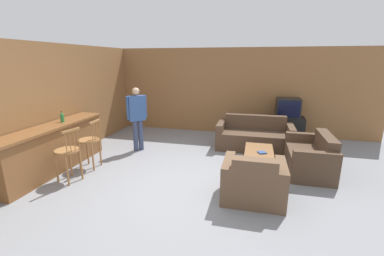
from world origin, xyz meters
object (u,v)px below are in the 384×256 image
couch_far (254,137)px  book_on_table (262,152)px  bar_chair_mid (90,143)px  person_by_window (137,115)px  armchair_near (253,182)px  loveseat_right (310,157)px  tv (288,108)px  tv_unit (286,128)px  coffee_table (259,152)px  bottle (62,117)px  bar_chair_near (68,154)px

couch_far → book_on_table: 1.35m
bar_chair_mid → person_by_window: person_by_window is taller
armchair_near → person_by_window: 3.43m
loveseat_right → person_by_window: 4.06m
tv → tv_unit: bearing=90.0°
bar_chair_mid → tv: size_ratio=1.62×
coffee_table → tv: bearing=70.6°
coffee_table → bottle: 4.27m
loveseat_right → tv_unit: size_ratio=1.48×
couch_far → bar_chair_mid: bearing=-148.1°
couch_far → armchair_near: 2.62m
couch_far → bottle: (-3.99, -2.08, 0.77)m
couch_far → tv: (0.88, 1.04, 0.62)m
armchair_near → bottle: 4.11m
bar_chair_mid → couch_far: (3.37, 2.10, -0.25)m
armchair_near → loveseat_right: bearing=51.5°
armchair_near → person_by_window: (-2.88, 1.77, 0.60)m
bar_chair_near → couch_far: bearing=39.3°
bottle → person_by_window: (1.13, 1.23, -0.16)m
couch_far → loveseat_right: couch_far is taller
bar_chair_near → bottle: bottle is taller
tv_unit → bar_chair_mid: bearing=-143.6°
armchair_near → tv: 3.81m
loveseat_right → coffee_table: loveseat_right is taller
tv_unit → tv: 0.60m
book_on_table → bar_chair_mid: bearing=-167.8°
loveseat_right → tv: tv is taller
loveseat_right → bottle: (-5.13, -0.87, 0.77)m
bar_chair_near → tv: 5.72m
tv → book_on_table: (-0.72, -2.37, -0.56)m
bottle → person_by_window: 1.68m
couch_far → coffee_table: couch_far is taller
armchair_near → coffee_table: size_ratio=0.99×
couch_far → tv_unit: (0.88, 1.04, 0.02)m
bar_chair_mid → person_by_window: (0.51, 1.25, 0.35)m
tv_unit → bottle: bottle is taller
bar_chair_mid → loveseat_right: bar_chair_mid is taller
bar_chair_mid → book_on_table: 3.63m
tv_unit → person_by_window: bearing=-153.2°
bar_chair_mid → armchair_near: bar_chair_mid is taller
coffee_table → person_by_window: size_ratio=0.63×
book_on_table → tv: bearing=73.2°
loveseat_right → book_on_table: bearing=-172.4°
bottle → coffee_table: bearing=12.5°
armchair_near → bottle: size_ratio=4.17×
bar_chair_near → couch_far: (3.37, 2.76, -0.25)m
tv_unit → loveseat_right: bearing=-83.6°
armchair_near → tv_unit: (0.87, 3.66, 0.02)m
bar_chair_mid → book_on_table: (3.54, 0.77, -0.18)m
armchair_near → tv: tv is taller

